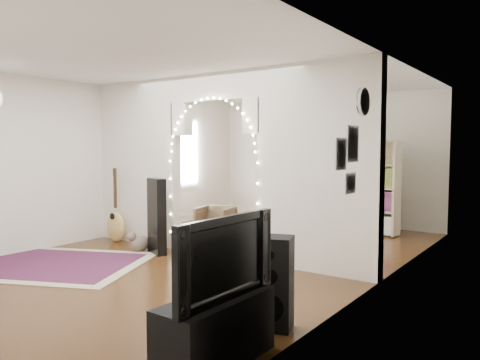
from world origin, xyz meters
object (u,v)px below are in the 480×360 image
Objects in this scene: floor_speaker at (274,283)px; dining_table at (345,194)px; dining_chair_left at (216,222)px; dining_chair_right at (286,225)px; acoustic_guitar at (116,215)px; bookcase at (352,186)px; media_console at (216,331)px.

dining_table is at bearing 87.54° from floor_speaker.
dining_chair_left reaches higher than dining_chair_right.
dining_chair_right is at bearing 45.34° from acoustic_guitar.
bookcase is at bearing 75.21° from dining_chair_right.
floor_speaker is 4.32m from dining_chair_left.
floor_speaker is 0.83× the size of media_console.
media_console is 1.75× the size of dining_chair_right.
bookcase reaches higher than media_console.
dining_chair_left is at bearing 129.45° from media_console.
media_console is at bearing -71.80° from dining_table.
floor_speaker is (4.19, -1.73, -0.05)m from acoustic_guitar.
dining_table reaches higher than dining_chair_left.
media_console is 1.62× the size of dining_chair_left.
dining_table is (-0.29, 0.35, -0.19)m from bookcase.
acoustic_guitar reaches higher than dining_chair_left.
acoustic_guitar is 4.91m from media_console.
bookcase is 3.06× the size of dining_chair_right.
dining_table is at bearing 107.71° from bookcase.
dining_chair_left is at bearing -155.30° from bookcase.
dining_chair_left is (-3.06, 3.88, 0.03)m from media_console.
bookcase is at bearing 33.86° from dining_chair_left.
media_console is at bearing -108.72° from floor_speaker.
dining_chair_right is (1.14, 0.54, -0.02)m from dining_chair_left.
dining_table is (2.64, 3.59, 0.22)m from acoustic_guitar.
dining_chair_left is (-1.51, -2.26, -0.40)m from dining_table.
acoustic_guitar is 4.39m from bookcase.
bookcase is 1.64m from dining_chair_right.
dining_chair_left is 1.08× the size of dining_chair_right.
bookcase is at bearing -46.14° from dining_table.
bookcase is at bearing 103.44° from media_console.
bookcase is (-1.25, 5.80, 0.62)m from media_console.
floor_speaker is at bearing 91.18° from media_console.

